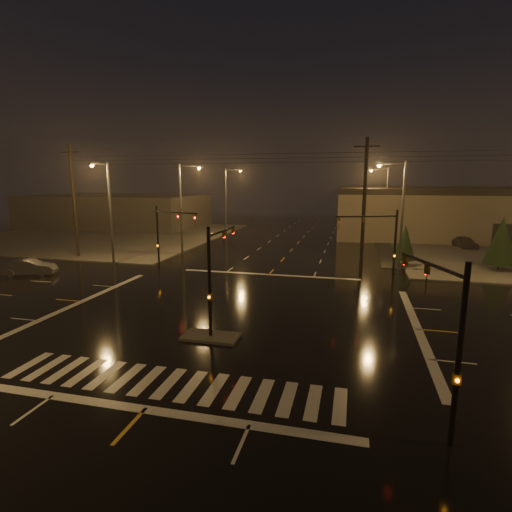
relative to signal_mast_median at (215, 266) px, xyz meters
name	(u,v)px	position (x,y,z in m)	size (l,w,h in m)	color
ground	(233,314)	(0.00, 3.07, -3.75)	(140.00, 140.00, 0.00)	black
sidewalk_nw	(103,235)	(-30.00, 33.07, -3.69)	(36.00, 36.00, 0.12)	#45433E
median_island	(211,337)	(0.00, -0.93, -3.68)	(3.00, 1.60, 0.15)	#45433E
crosswalk	(169,383)	(0.00, -5.93, -3.75)	(15.00, 2.60, 0.01)	beige
stop_bar_near	(145,409)	(0.00, -7.93, -3.75)	(16.00, 0.50, 0.01)	beige
stop_bar_far	(269,275)	(0.00, 14.07, -3.75)	(16.00, 0.50, 0.01)	beige
commercial_block	(117,211)	(-35.00, 45.07, -0.95)	(30.00, 18.00, 5.60)	#3F3B38
signal_mast_median	(215,266)	(0.00, 0.00, 0.00)	(0.25, 4.59, 6.00)	black
signal_mast_ne	(383,238)	(9.50, 13.21, 0.04)	(4.84, 1.86, 6.00)	black
signal_mast_nw	(166,231)	(-9.50, 13.21, 0.04)	(4.84, 1.86, 6.00)	black
signal_mast_se	(446,326)	(10.23, -6.68, -0.04)	(1.55, 3.87, 6.00)	black
streetlight_1	(183,203)	(-11.18, 21.07, 2.05)	(2.77, 0.32, 10.00)	#38383A
streetlight_2	(228,197)	(-11.18, 37.07, 2.05)	(2.77, 0.32, 10.00)	#38383A
streetlight_3	(399,208)	(11.18, 19.07, 2.05)	(2.77, 0.32, 10.00)	#38383A
streetlight_4	(384,198)	(11.18, 39.07, 2.05)	(2.77, 0.32, 10.00)	#38383A
streetlight_5	(108,207)	(-16.00, 14.26, 2.05)	(0.32, 2.77, 10.00)	#38383A
utility_pole_0	(74,201)	(-22.00, 17.07, 2.38)	(2.20, 0.32, 12.00)	black
utility_pole_1	(364,205)	(8.00, 17.07, 2.38)	(2.20, 0.32, 12.00)	black
conifer_0	(405,243)	(12.06, 20.51, -1.39)	(2.13, 2.13, 4.04)	black
conifer_1	(501,240)	(20.39, 20.51, -0.87)	(2.79, 2.79, 5.06)	black
car_parked	(465,242)	(20.65, 33.53, -3.00)	(1.77, 4.39, 1.49)	black
car_crossing	(29,267)	(-20.62, 8.76, -3.03)	(1.53, 4.38, 1.44)	#525359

